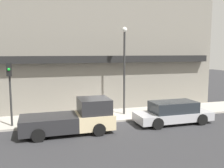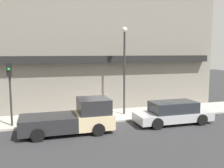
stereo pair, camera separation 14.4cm
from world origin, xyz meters
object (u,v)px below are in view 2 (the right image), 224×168
Objects in this scene: street_lamp at (124,61)px; traffic_light at (10,83)px; parked_car at (173,113)px; fire_hydrant at (84,113)px; pickup_truck at (73,118)px.

traffic_light is (-7.35, -0.85, -1.15)m from street_lamp.
parked_car is at bearing -10.79° from traffic_light.
fire_hydrant is at bearing 158.08° from parked_car.
street_lamp is at bearing 131.43° from parked_car.
fire_hydrant is 0.20× the size of traffic_light.
pickup_truck is at bearing -28.45° from traffic_light.
pickup_truck reaches higher than parked_car.
pickup_truck is at bearing -113.92° from fire_hydrant.
street_lamp is 1.60× the size of traffic_light.
pickup_truck is 6.27m from parked_car.
street_lamp is (-2.33, 2.69, 3.18)m from parked_car.
traffic_light is at bearing -175.39° from fire_hydrant.
fire_hydrant is 4.52m from street_lamp.
street_lamp is at bearing 6.59° from traffic_light.
parked_car is at bearing -22.54° from fire_hydrant.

